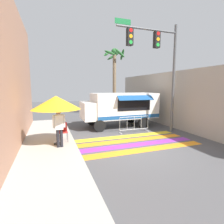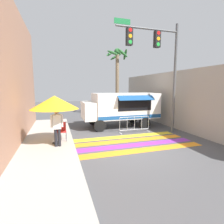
{
  "view_description": "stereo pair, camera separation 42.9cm",
  "coord_description": "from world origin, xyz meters",
  "px_view_note": "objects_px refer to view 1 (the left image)",
  "views": [
    {
      "loc": [
        -3.84,
        -6.99,
        2.76
      ],
      "look_at": [
        -0.3,
        2.85,
        1.31
      ],
      "focal_mm": 28.0,
      "sensor_mm": 36.0,
      "label": 1
    },
    {
      "loc": [
        -3.43,
        -7.12,
        2.76
      ],
      "look_at": [
        -0.3,
        2.85,
        1.31
      ],
      "focal_mm": 28.0,
      "sensor_mm": 36.0,
      "label": 2
    }
  ],
  "objects_px": {
    "food_truck": "(119,106)",
    "folding_chair": "(63,130)",
    "patio_umbrella": "(56,103)",
    "barricade_front": "(134,124)",
    "palm_tree": "(114,69)",
    "vendor_person": "(59,126)",
    "traffic_signal_pole": "(157,56)"
  },
  "relations": [
    {
      "from": "food_truck",
      "to": "barricade_front",
      "type": "distance_m",
      "value": 2.1
    },
    {
      "from": "traffic_signal_pole",
      "to": "palm_tree",
      "type": "bearing_deg",
      "value": 89.91
    },
    {
      "from": "food_truck",
      "to": "folding_chair",
      "type": "xyz_separation_m",
      "value": [
        -4.07,
        -2.73,
        -0.75
      ]
    },
    {
      "from": "traffic_signal_pole",
      "to": "vendor_person",
      "type": "height_order",
      "value": "traffic_signal_pole"
    },
    {
      "from": "folding_chair",
      "to": "barricade_front",
      "type": "bearing_deg",
      "value": 31.09
    },
    {
      "from": "food_truck",
      "to": "palm_tree",
      "type": "bearing_deg",
      "value": 73.07
    },
    {
      "from": "patio_umbrella",
      "to": "vendor_person",
      "type": "relative_size",
      "value": 1.33
    },
    {
      "from": "patio_umbrella",
      "to": "folding_chair",
      "type": "relative_size",
      "value": 2.5
    },
    {
      "from": "patio_umbrella",
      "to": "barricade_front",
      "type": "distance_m",
      "value": 5.11
    },
    {
      "from": "vendor_person",
      "to": "palm_tree",
      "type": "bearing_deg",
      "value": 42.09
    },
    {
      "from": "patio_umbrella",
      "to": "barricade_front",
      "type": "relative_size",
      "value": 1.13
    },
    {
      "from": "vendor_person",
      "to": "barricade_front",
      "type": "xyz_separation_m",
      "value": [
        4.58,
        1.79,
        -0.63
      ]
    },
    {
      "from": "patio_umbrella",
      "to": "vendor_person",
      "type": "distance_m",
      "value": 1.07
    },
    {
      "from": "folding_chair",
      "to": "palm_tree",
      "type": "relative_size",
      "value": 0.14
    },
    {
      "from": "folding_chair",
      "to": "palm_tree",
      "type": "xyz_separation_m",
      "value": [
        5.46,
        7.32,
        3.81
      ]
    },
    {
      "from": "food_truck",
      "to": "folding_chair",
      "type": "bearing_deg",
      "value": -146.1
    },
    {
      "from": "barricade_front",
      "to": "vendor_person",
      "type": "bearing_deg",
      "value": -158.64
    },
    {
      "from": "traffic_signal_pole",
      "to": "palm_tree",
      "type": "distance_m",
      "value": 7.11
    },
    {
      "from": "folding_chair",
      "to": "patio_umbrella",
      "type": "bearing_deg",
      "value": -100.29
    },
    {
      "from": "barricade_front",
      "to": "palm_tree",
      "type": "distance_m",
      "value": 7.65
    },
    {
      "from": "traffic_signal_pole",
      "to": "food_truck",
      "type": "bearing_deg",
      "value": 118.68
    },
    {
      "from": "barricade_front",
      "to": "palm_tree",
      "type": "bearing_deg",
      "value": 80.5
    },
    {
      "from": "food_truck",
      "to": "barricade_front",
      "type": "bearing_deg",
      "value": -80.09
    },
    {
      "from": "patio_umbrella",
      "to": "palm_tree",
      "type": "bearing_deg",
      "value": 53.64
    },
    {
      "from": "food_truck",
      "to": "vendor_person",
      "type": "distance_m",
      "value": 5.61
    },
    {
      "from": "food_truck",
      "to": "palm_tree",
      "type": "distance_m",
      "value": 5.69
    },
    {
      "from": "patio_umbrella",
      "to": "palm_tree",
      "type": "height_order",
      "value": "palm_tree"
    },
    {
      "from": "traffic_signal_pole",
      "to": "barricade_front",
      "type": "bearing_deg",
      "value": 146.91
    },
    {
      "from": "food_truck",
      "to": "folding_chair",
      "type": "height_order",
      "value": "food_truck"
    },
    {
      "from": "patio_umbrella",
      "to": "vendor_person",
      "type": "xyz_separation_m",
      "value": [
        0.07,
        -0.43,
        -0.97
      ]
    },
    {
      "from": "patio_umbrella",
      "to": "folding_chair",
      "type": "distance_m",
      "value": 1.49
    },
    {
      "from": "traffic_signal_pole",
      "to": "palm_tree",
      "type": "height_order",
      "value": "palm_tree"
    }
  ]
}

